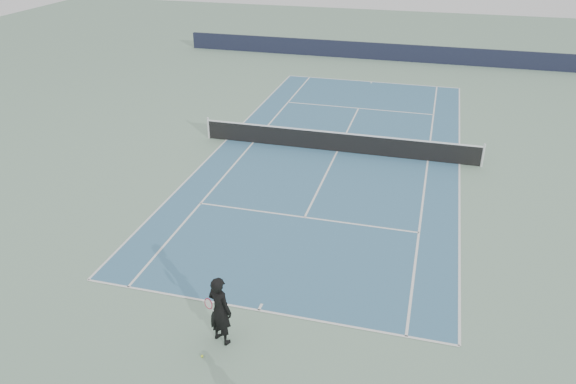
# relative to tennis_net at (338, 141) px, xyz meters

# --- Properties ---
(ground) EXTENTS (80.00, 80.00, 0.00)m
(ground) POSITION_rel_tennis_net_xyz_m (0.00, 0.00, -0.50)
(ground) COLOR gray
(court_surface) EXTENTS (10.97, 23.77, 0.01)m
(court_surface) POSITION_rel_tennis_net_xyz_m (0.00, 0.00, -0.50)
(court_surface) COLOR #3A6A8B
(court_surface) RESTS_ON ground
(tennis_net) EXTENTS (12.90, 0.10, 1.07)m
(tennis_net) POSITION_rel_tennis_net_xyz_m (0.00, 0.00, 0.00)
(tennis_net) COLOR silver
(tennis_net) RESTS_ON ground
(windscreen_far) EXTENTS (30.00, 0.25, 1.20)m
(windscreen_far) POSITION_rel_tennis_net_xyz_m (0.00, 17.88, 0.10)
(windscreen_far) COLOR black
(windscreen_far) RESTS_ON ground
(tennis_player) EXTENTS (0.90, 0.79, 1.99)m
(tennis_player) POSITION_rel_tennis_net_xyz_m (-0.57, -13.28, 0.49)
(tennis_player) COLOR black
(tennis_player) RESTS_ON ground
(tennis_ball) EXTENTS (0.07, 0.07, 0.07)m
(tennis_ball) POSITION_rel_tennis_net_xyz_m (-0.83, -14.00, -0.47)
(tennis_ball) COLOR #C4DE2D
(tennis_ball) RESTS_ON ground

